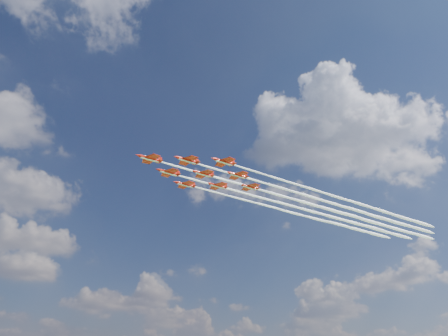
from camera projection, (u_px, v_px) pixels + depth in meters
The scene contains 9 objects.
jet_lead at pixel (297, 200), 185.42m from camera, with size 146.02×9.64×2.45m.
jet_row2_port at pixel (326, 202), 186.56m from camera, with size 146.02×9.64×2.45m.
jet_row2_starb at pixel (305, 209), 195.99m from camera, with size 146.02×9.64×2.45m.
jet_row3_port at pixel (355, 203), 187.70m from camera, with size 146.02×9.64×2.45m.
jet_row3_centre at pixel (332, 210), 197.13m from camera, with size 146.02×9.64×2.45m.
jet_row3_starb at pixel (311, 217), 206.55m from camera, with size 146.02×9.64×2.45m.
jet_row4_port at pixel (359, 211), 198.27m from camera, with size 146.02×9.64×2.45m.
jet_row4_starb at pixel (337, 218), 207.69m from camera, with size 146.02×9.64×2.45m.
jet_tail at pixel (363, 219), 208.84m from camera, with size 146.02×9.64×2.45m.
Camera 1 is at (-80.46, -128.60, 16.99)m, focal length 35.00 mm.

